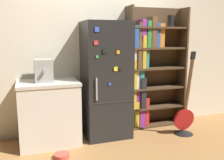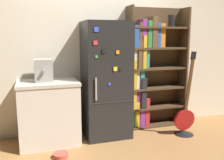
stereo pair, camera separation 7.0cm
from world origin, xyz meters
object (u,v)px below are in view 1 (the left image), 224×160
bookshelf (148,70)px  guitar (184,123)px  refrigerator (106,80)px  espresso_machine (43,70)px  pet_bowl (62,155)px

bookshelf → guitar: 0.98m
refrigerator → guitar: refrigerator is taller
espresso_machine → guitar: 2.18m
refrigerator → bookshelf: (0.76, 0.17, 0.10)m
espresso_machine → pet_bowl: size_ratio=1.87×
espresso_machine → pet_bowl: (0.14, -0.53, -0.98)m
pet_bowl → guitar: bearing=5.2°
espresso_machine → guitar: size_ratio=0.28×
guitar → pet_bowl: size_ratio=6.72×
refrigerator → espresso_machine: bearing=179.2°
espresso_machine → guitar: bearing=-10.4°
refrigerator → pet_bowl: size_ratio=8.93×
refrigerator → pet_bowl: refrigerator is taller
refrigerator → bookshelf: bearing=12.3°
espresso_machine → guitar: (1.98, -0.36, -0.83)m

